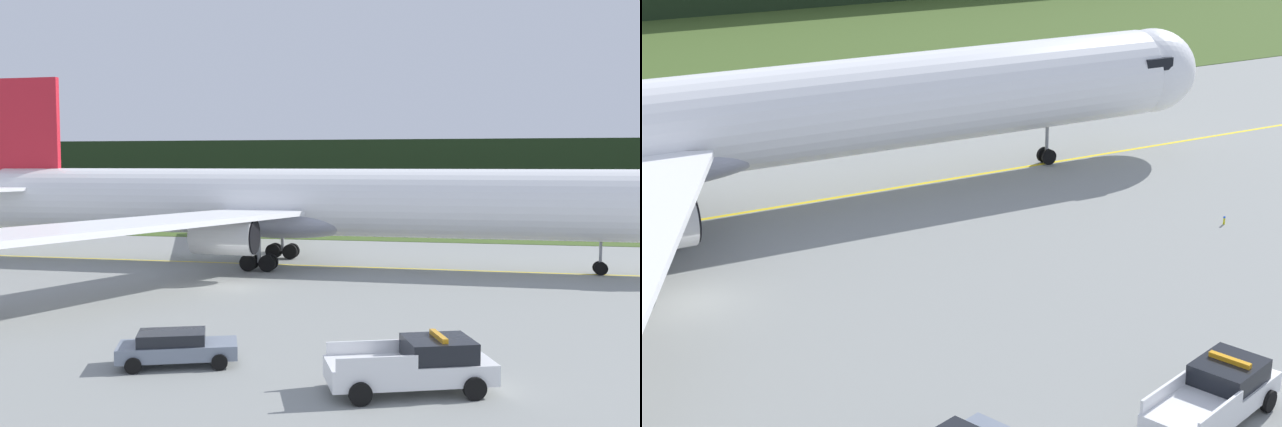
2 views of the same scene
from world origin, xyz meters
TOP-DOWN VIEW (x-y plane):
  - ground at (0.00, 0.00)m, footprint 320.00×320.00m
  - grass_verge at (0.00, 50.75)m, footprint 320.00×49.33m
  - distant_tree_line at (0.00, 73.28)m, footprint 288.00×4.99m
  - taxiway_centerline_main at (3.53, 9.40)m, footprint 83.14×1.23m
  - airliner at (2.75, 9.41)m, footprint 61.14×48.16m
  - ops_pickup_truck at (12.33, -17.50)m, footprint 5.92×3.81m
  - staff_car at (3.26, -16.24)m, footprint 4.77×3.13m

SIDE VIEW (x-z plane):
  - ground at x=0.00m, z-range 0.00..0.00m
  - taxiway_centerline_main at x=3.53m, z-range 0.00..0.01m
  - grass_verge at x=0.00m, z-range 0.00..0.04m
  - staff_car at x=3.26m, z-range 0.05..1.35m
  - ops_pickup_truck at x=12.33m, z-range -0.07..1.87m
  - airliner at x=2.75m, z-range -2.59..11.83m
  - distant_tree_line at x=0.00m, z-range 0.00..11.42m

